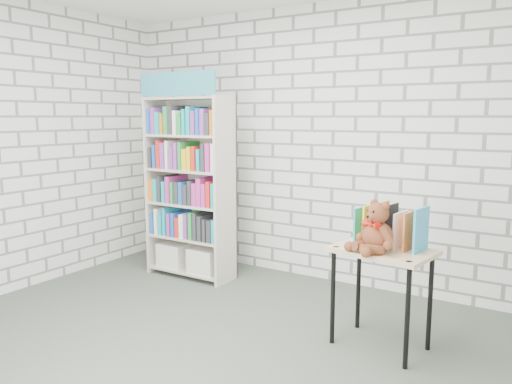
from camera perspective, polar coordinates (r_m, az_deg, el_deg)
The scene contains 6 objects.
ground at distance 3.87m, azimuth -7.54°, elevation -17.35°, with size 4.50×4.50×0.00m, color #434D41.
room_shell at distance 3.48m, azimuth -8.13°, elevation 10.10°, with size 4.52×4.02×2.81m.
bookshelf at distance 5.27m, azimuth -7.52°, elevation 0.69°, with size 0.95×0.37×2.13m.
display_table at distance 3.76m, azimuth 14.22°, elevation -7.84°, with size 0.76×0.59×0.75m.
table_books at distance 3.80m, azimuth 15.14°, elevation -3.85°, with size 0.51×0.29×0.29m.
teddy_bear at distance 3.61m, azimuth 13.48°, elevation -4.39°, with size 0.35×0.33×0.37m.
Camera 1 is at (2.24, -2.66, 1.69)m, focal length 35.00 mm.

